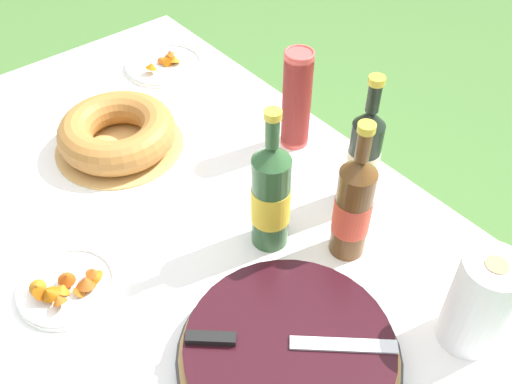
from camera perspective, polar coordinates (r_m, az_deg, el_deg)
name	(u,v)px	position (r m, az deg, el deg)	size (l,w,h in m)	color
ground_plane	(200,374)	(1.87, -5.59, -17.64)	(16.00, 16.00, 0.00)	#4C7A38
garden_table	(182,242)	(1.35, -7.42, -5.02)	(1.69, 1.02, 0.69)	#A87A47
tablecloth	(180,229)	(1.31, -7.62, -3.65)	(1.70, 1.03, 0.10)	white
berry_tart	(289,352)	(1.07, 3.32, -15.70)	(0.41, 0.41, 0.06)	#38383D
serving_knife	(273,341)	(1.04, 1.73, -14.70)	(0.27, 0.29, 0.01)	silver
bundt_cake	(117,133)	(1.50, -13.70, 5.78)	(0.33, 0.33, 0.09)	tan
cup_stack	(297,100)	(1.43, 4.09, 9.17)	(0.07, 0.07, 0.27)	#E04C47
cider_bottle_green	(271,196)	(1.17, 1.49, -0.42)	(0.08, 0.08, 0.35)	#2D562D
cider_bottle_amber	(353,207)	(1.17, 9.68, -1.47)	(0.08, 0.08, 0.34)	brown
juice_bottle_red	(363,157)	(1.28, 10.69, 3.43)	(0.07, 0.07, 0.34)	black
snack_plate_near	(67,286)	(1.23, -18.39, -8.94)	(0.20, 0.20, 0.05)	white
snack_plate_left	(164,64)	(1.81, -9.17, 12.51)	(0.24, 0.24, 0.05)	white
paper_towel_roll	(479,302)	(1.10, 21.42, -10.24)	(0.11, 0.11, 0.22)	white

